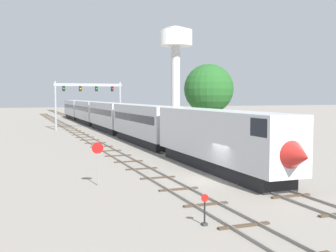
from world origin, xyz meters
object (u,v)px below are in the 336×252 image
object	(u,v)px
water_tower	(176,45)
stop_sign	(98,157)
signal_gantry	(89,94)
passenger_train	(108,116)
trackside_tree_left	(209,89)
switch_stand	(205,214)

from	to	relation	value
water_tower	stop_sign	world-z (taller)	water_tower
signal_gantry	stop_sign	distance (m)	49.11
passenger_train	stop_sign	size ratio (longest dim) A/B	34.84
passenger_train	trackside_tree_left	distance (m)	17.84
signal_gantry	stop_sign	xyz separation A→B (m)	(-7.75, -48.30, -4.32)
passenger_train	switch_stand	distance (m)	53.52
passenger_train	trackside_tree_left	bearing A→B (deg)	-38.27
passenger_train	stop_sign	distance (m)	43.87
signal_gantry	stop_sign	size ratio (longest dim) A/B	4.20
water_tower	switch_stand	xyz separation A→B (m)	(-37.41, -99.10, -20.33)
passenger_train	trackside_tree_left	world-z (taller)	trackside_tree_left
passenger_train	signal_gantry	bearing A→B (deg)	111.90
passenger_train	water_tower	xyz separation A→B (m)	(30.31, 46.09, 18.24)
signal_gantry	trackside_tree_left	size ratio (longest dim) A/B	1.11
passenger_train	trackside_tree_left	xyz separation A→B (m)	(13.57, -10.71, 4.39)
passenger_train	water_tower	size ratio (longest dim) A/B	3.80
switch_stand	stop_sign	distance (m)	10.78
stop_sign	signal_gantry	bearing A→B (deg)	80.89
signal_gantry	trackside_tree_left	world-z (taller)	trackside_tree_left
trackside_tree_left	stop_sign	bearing A→B (deg)	-126.38
signal_gantry	water_tower	xyz separation A→B (m)	(32.56, 40.50, 14.65)
passenger_train	signal_gantry	world-z (taller)	signal_gantry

